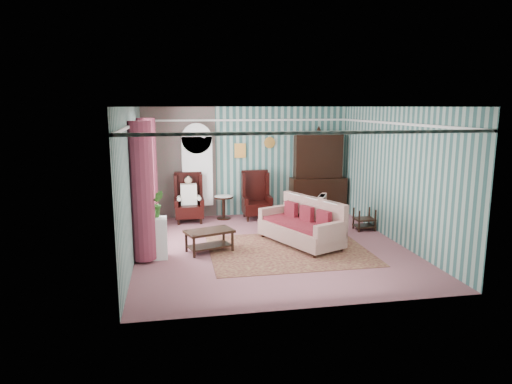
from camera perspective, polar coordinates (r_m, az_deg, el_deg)
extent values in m
plane|color=#93555A|center=(9.66, 1.86, -6.86)|extent=(6.00, 6.00, 0.00)
cube|color=#35605B|center=(12.24, -1.08, 3.83)|extent=(5.50, 0.02, 2.90)
cube|color=#35605B|center=(6.48, 7.59, -2.43)|extent=(5.50, 0.02, 2.90)
cube|color=#35605B|center=(9.15, -15.17, 1.12)|extent=(0.02, 6.00, 2.90)
cube|color=#35605B|center=(10.26, 17.10, 2.03)|extent=(0.02, 6.00, 2.90)
cube|color=silver|center=(9.21, 1.97, 10.61)|extent=(5.50, 6.00, 0.02)
cube|color=#8E4856|center=(12.07, -9.55, 3.58)|extent=(1.90, 0.01, 2.90)
cube|color=white|center=(9.22, 1.96, 8.43)|extent=(5.50, 6.00, 0.05)
cube|color=white|center=(9.72, -14.74, 2.28)|extent=(0.04, 1.50, 1.90)
cylinder|color=brown|center=(8.71, -14.06, 0.03)|extent=(0.44, 0.44, 2.60)
cylinder|color=brown|center=(10.77, -13.40, 2.06)|extent=(0.44, 0.44, 2.60)
cube|color=orange|center=(12.15, -2.00, 5.19)|extent=(0.30, 0.03, 0.38)
cube|color=silver|center=(11.99, -7.34, 2.00)|extent=(0.80, 0.28, 2.24)
cube|color=black|center=(12.46, 7.80, 2.60)|extent=(1.50, 0.56, 2.36)
cube|color=black|center=(11.68, -8.40, -0.72)|extent=(0.76, 0.80, 1.25)
cube|color=black|center=(11.86, 0.08, -0.43)|extent=(0.76, 0.80, 1.25)
cylinder|color=black|center=(11.95, -4.07, -1.96)|extent=(0.50, 0.50, 0.60)
cube|color=black|center=(11.16, 13.38, -3.30)|extent=(0.45, 0.38, 0.54)
cube|color=white|center=(9.06, -12.78, -5.68)|extent=(0.55, 0.35, 0.80)
cube|color=#531B20|center=(9.44, 4.05, -7.26)|extent=(3.20, 2.60, 0.01)
cube|color=beige|center=(9.76, 5.58, -3.75)|extent=(1.82, 2.25, 0.98)
cube|color=beige|center=(10.50, 6.65, -2.63)|extent=(1.09, 1.06, 1.01)
cube|color=black|center=(9.34, -5.85, -6.10)|extent=(1.06, 0.81, 0.45)
imported|color=#164919|center=(8.84, -13.03, -2.00)|extent=(0.48, 0.45, 0.42)
imported|color=#204B17|center=(8.99, -12.35, -1.44)|extent=(0.33, 0.29, 0.52)
imported|color=#1C5A1E|center=(9.03, -13.40, -1.79)|extent=(0.29, 0.29, 0.41)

